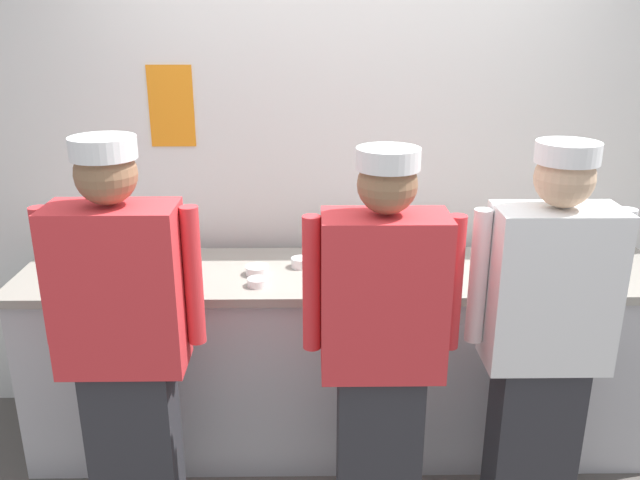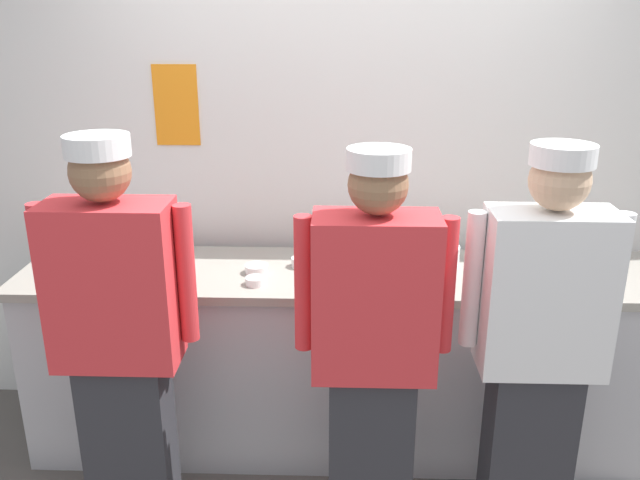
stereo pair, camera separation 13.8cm
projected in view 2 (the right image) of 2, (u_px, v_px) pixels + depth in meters
wall_back at (345, 139)px, 3.35m from camera, size 4.81×0.11×2.97m
prep_counter at (343, 358)px, 3.26m from camera, size 3.07×0.64×0.94m
chef_near_left at (119, 338)px, 2.54m from camera, size 0.61×0.24×1.70m
chef_center at (373, 349)px, 2.50m from camera, size 0.60×0.24×1.66m
chef_far_right at (539, 345)px, 2.51m from camera, size 0.60×0.24×1.67m
plate_stack_front at (438, 255)px, 3.17m from camera, size 0.20×0.20×0.10m
mixing_bowl_steel at (357, 261)px, 3.08m from camera, size 0.33×0.33×0.10m
sheet_tray at (124, 266)px, 3.13m from camera, size 0.55×0.44×0.02m
squeeze_bottle_primary at (554, 269)px, 2.86m from camera, size 0.05×0.05×0.20m
ramekin_orange_sauce at (590, 264)px, 3.11m from camera, size 0.11×0.11×0.05m
ramekin_green_sauce at (257, 269)px, 3.07m from camera, size 0.11×0.11×0.04m
ramekin_yellow_sauce at (255, 281)px, 2.94m from camera, size 0.09×0.09×0.04m
ramekin_red_sauce at (301, 262)px, 3.15m from camera, size 0.09×0.09×0.05m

